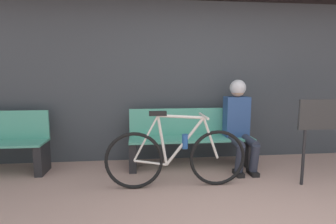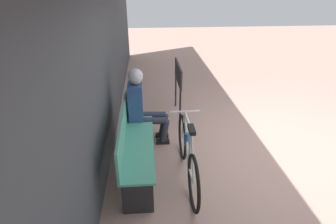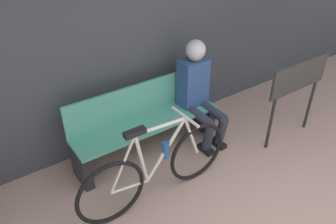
{
  "view_description": "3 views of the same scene",
  "coord_description": "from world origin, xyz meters",
  "px_view_note": "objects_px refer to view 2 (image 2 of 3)",
  "views": [
    {
      "loc": [
        -0.97,
        -1.52,
        1.32
      ],
      "look_at": [
        -0.62,
        1.83,
        0.85
      ],
      "focal_mm": 28.0,
      "sensor_mm": 36.0,
      "label": 1
    },
    {
      "loc": [
        -3.35,
        1.92,
        2.44
      ],
      "look_at": [
        -0.27,
        1.67,
        0.87
      ],
      "focal_mm": 28.0,
      "sensor_mm": 36.0,
      "label": 2
    },
    {
      "loc": [
        -1.84,
        -0.56,
        2.52
      ],
      "look_at": [
        -0.29,
        1.64,
        0.82
      ],
      "focal_mm": 35.0,
      "sensor_mm": 36.0,
      "label": 3
    }
  ],
  "objects_px": {
    "signboard": "(178,77)",
    "bicycle": "(187,155)",
    "person_seated": "(142,102)",
    "park_bench_near": "(134,143)"
  },
  "relations": [
    {
      "from": "person_seated",
      "to": "signboard",
      "type": "distance_m",
      "value": 1.16
    },
    {
      "from": "park_bench_near",
      "to": "bicycle",
      "type": "height_order",
      "value": "bicycle"
    },
    {
      "from": "park_bench_near",
      "to": "person_seated",
      "type": "xyz_separation_m",
      "value": [
        0.67,
        -0.11,
        0.32
      ]
    },
    {
      "from": "park_bench_near",
      "to": "bicycle",
      "type": "distance_m",
      "value": 0.76
    },
    {
      "from": "park_bench_near",
      "to": "person_seated",
      "type": "height_order",
      "value": "person_seated"
    },
    {
      "from": "park_bench_near",
      "to": "bicycle",
      "type": "bearing_deg",
      "value": -113.19
    },
    {
      "from": "bicycle",
      "to": "person_seated",
      "type": "distance_m",
      "value": 1.19
    },
    {
      "from": "park_bench_near",
      "to": "person_seated",
      "type": "distance_m",
      "value": 0.75
    },
    {
      "from": "signboard",
      "to": "bicycle",
      "type": "bearing_deg",
      "value": 177.09
    },
    {
      "from": "bicycle",
      "to": "person_seated",
      "type": "xyz_separation_m",
      "value": [
        0.97,
        0.59,
        0.34
      ]
    }
  ]
}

